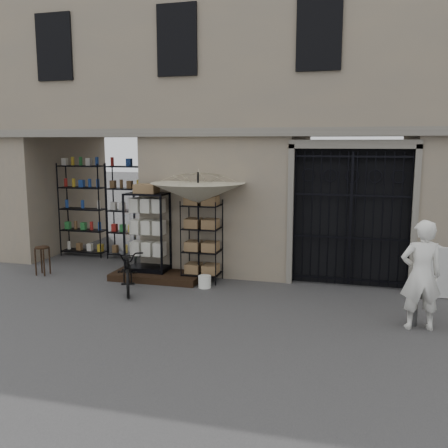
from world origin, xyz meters
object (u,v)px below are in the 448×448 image
(display_cabinet, at_px, (148,236))
(white_bucket, at_px, (205,282))
(wire_rack, at_px, (202,242))
(steel_bollard, at_px, (413,302))
(market_umbrella, at_px, (198,188))
(easel_sign, at_px, (438,271))
(bicycle, at_px, (129,290))
(wooden_stool, at_px, (43,260))
(shopkeeper, at_px, (418,328))

(display_cabinet, relative_size, white_bucket, 7.15)
(wire_rack, xyz_separation_m, steel_bollard, (4.23, -1.70, -0.47))
(wire_rack, xyz_separation_m, market_umbrella, (-0.05, -0.09, 1.20))
(display_cabinet, relative_size, easel_sign, 1.82)
(market_umbrella, bearing_deg, bicycle, -141.03)
(display_cabinet, bearing_deg, steel_bollard, -27.99)
(wire_rack, distance_m, bicycle, 1.87)
(wooden_stool, bearing_deg, white_bucket, -0.25)
(market_umbrella, bearing_deg, easel_sign, 1.60)
(bicycle, relative_size, easel_sign, 1.62)
(shopkeeper, relative_size, easel_sign, 1.72)
(bicycle, distance_m, easel_sign, 6.23)
(bicycle, bearing_deg, white_bucket, -4.73)
(display_cabinet, height_order, white_bucket, display_cabinet)
(shopkeeper, bearing_deg, wooden_stool, -20.24)
(wooden_stool, relative_size, shopkeeper, 0.36)
(steel_bollard, relative_size, easel_sign, 0.77)
(wooden_stool, bearing_deg, wire_rack, 7.27)
(shopkeeper, bearing_deg, display_cabinet, -28.55)
(market_umbrella, relative_size, steel_bollard, 3.53)
(wire_rack, height_order, wooden_stool, wire_rack)
(white_bucket, height_order, steel_bollard, steel_bollard)
(white_bucket, relative_size, wooden_stool, 0.41)
(white_bucket, relative_size, bicycle, 0.16)
(display_cabinet, distance_m, wire_rack, 1.28)
(display_cabinet, height_order, easel_sign, display_cabinet)
(display_cabinet, xyz_separation_m, wire_rack, (1.28, 0.02, -0.07))
(steel_bollard, bearing_deg, market_umbrella, 159.50)
(bicycle, bearing_deg, display_cabinet, 64.87)
(bicycle, height_order, wooden_stool, bicycle)
(display_cabinet, distance_m, steel_bollard, 5.79)
(white_bucket, distance_m, wooden_stool, 3.94)
(wooden_stool, bearing_deg, display_cabinet, 10.48)
(wire_rack, bearing_deg, wooden_stool, -156.52)
(display_cabinet, distance_m, wooden_stool, 2.55)
(market_umbrella, relative_size, white_bucket, 10.77)
(display_cabinet, bearing_deg, shopkeeper, -28.93)
(steel_bollard, bearing_deg, wire_rack, 158.19)
(white_bucket, xyz_separation_m, wooden_stool, (-3.93, 0.02, 0.22))
(wire_rack, distance_m, shopkeeper, 4.76)
(steel_bollard, bearing_deg, shopkeeper, -58.51)
(market_umbrella, relative_size, shopkeeper, 1.59)
(market_umbrella, bearing_deg, white_bucket, -56.79)
(wooden_stool, bearing_deg, market_umbrella, 5.91)
(display_cabinet, bearing_deg, bicycle, -99.95)
(white_bucket, relative_size, easel_sign, 0.25)
(wooden_stool, distance_m, easel_sign, 8.59)
(display_cabinet, xyz_separation_m, steel_bollard, (5.51, -1.67, -0.54))
(wooden_stool, relative_size, easel_sign, 0.62)
(market_umbrella, distance_m, white_bucket, 2.01)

